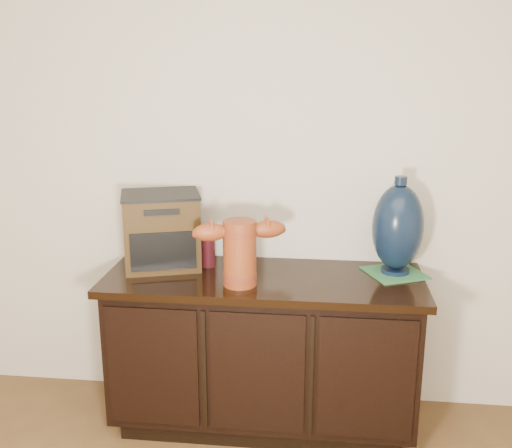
# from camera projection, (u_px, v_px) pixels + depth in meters

# --- Properties ---
(sideboard) EXTENTS (1.46, 0.56, 0.75)m
(sideboard) POSITION_uv_depth(u_px,v_px,m) (263.00, 349.00, 2.84)
(sideboard) COLOR black
(sideboard) RESTS_ON ground
(terracotta_vessel) EXTENTS (0.41, 0.20, 0.29)m
(terracotta_vessel) POSITION_uv_depth(u_px,v_px,m) (240.00, 249.00, 2.60)
(terracotta_vessel) COLOR brown
(terracotta_vessel) RESTS_ON sideboard
(tv_radio) EXTENTS (0.43, 0.38, 0.36)m
(tv_radio) POSITION_uv_depth(u_px,v_px,m) (162.00, 230.00, 2.83)
(tv_radio) COLOR #38250E
(tv_radio) RESTS_ON sideboard
(green_mat) EXTENTS (0.32, 0.32, 0.01)m
(green_mat) POSITION_uv_depth(u_px,v_px,m) (395.00, 273.00, 2.78)
(green_mat) COLOR #2F6A3D
(green_mat) RESTS_ON sideboard
(lamp_base) EXTENTS (0.31, 0.31, 0.45)m
(lamp_base) POSITION_uv_depth(u_px,v_px,m) (398.00, 228.00, 2.72)
(lamp_base) COLOR black
(lamp_base) RESTS_ON green_mat
(spray_can) EXTENTS (0.07, 0.07, 0.19)m
(spray_can) POSITION_uv_depth(u_px,v_px,m) (208.00, 247.00, 2.85)
(spray_can) COLOR #550E19
(spray_can) RESTS_ON sideboard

